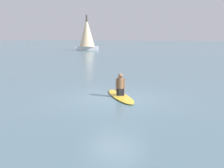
{
  "coord_description": "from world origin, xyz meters",
  "views": [
    {
      "loc": [
        5.78,
        -10.11,
        2.71
      ],
      "look_at": [
        -0.24,
        0.17,
        0.62
      ],
      "focal_mm": 42.69,
      "sensor_mm": 36.0,
      "label": 1
    }
  ],
  "objects": [
    {
      "name": "ground_plane",
      "position": [
        0.0,
        0.0,
        0.0
      ],
      "size": [
        400.0,
        400.0,
        0.0
      ],
      "primitive_type": "plane",
      "color": "slate"
    },
    {
      "name": "surfboard",
      "position": [
        0.07,
        0.38,
        0.05
      ],
      "size": [
        2.79,
        2.76,
        0.09
      ],
      "primitive_type": "ellipsoid",
      "rotation": [
        0.0,
        0.0,
        -0.78
      ],
      "color": "gold",
      "rests_on": "ground"
    },
    {
      "name": "person_paddler",
      "position": [
        0.07,
        0.38,
        0.55
      ],
      "size": [
        0.43,
        0.43,
        1.01
      ],
      "rotation": [
        0.0,
        0.0,
        -0.78
      ],
      "color": "black",
      "rests_on": "surfboard"
    },
    {
      "name": "sailboat_far_left",
      "position": [
        -27.42,
        36.14,
        3.42
      ],
      "size": [
        4.71,
        4.35,
        7.3
      ],
      "rotation": [
        0.0,
        0.0,
        0.49
      ],
      "color": "silver",
      "rests_on": "ground"
    }
  ]
}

